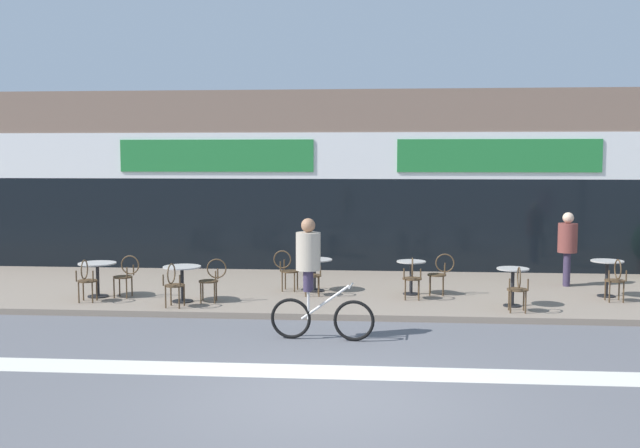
{
  "coord_description": "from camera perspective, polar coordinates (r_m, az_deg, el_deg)",
  "views": [
    {
      "loc": [
        0.72,
        -9.41,
        3.11
      ],
      "look_at": [
        -0.66,
        6.94,
        1.62
      ],
      "focal_mm": 42.0,
      "sensor_mm": 36.0,
      "label": 1
    }
  ],
  "objects": [
    {
      "name": "cafe_chair_1_near",
      "position": [
        15.06,
        -11.12,
        -4.36
      ],
      "size": [
        0.44,
        0.59,
        0.9
      ],
      "rotation": [
        0.0,
        0.0,
        1.48
      ],
      "color": "#4C3823",
      "rests_on": "sidewalk_slab"
    },
    {
      "name": "storefront_facade",
      "position": [
        21.4,
        2.88,
        3.31
      ],
      "size": [
        40.0,
        4.06,
        4.83
      ],
      "color": "#7F6656",
      "rests_on": "ground"
    },
    {
      "name": "cyclist_0",
      "position": [
        12.64,
        -0.59,
        -3.64
      ],
      "size": [
        1.78,
        0.52,
        2.07
      ],
      "rotation": [
        0.0,
        0.0,
        -0.08
      ],
      "color": "black",
      "rests_on": "ground"
    },
    {
      "name": "cafe_chair_4_near",
      "position": [
        14.81,
        14.86,
        -4.59
      ],
      "size": [
        0.42,
        0.58,
        0.9
      ],
      "rotation": [
        0.0,
        0.0,
        1.52
      ],
      "color": "#4C3823",
      "rests_on": "sidewalk_slab"
    },
    {
      "name": "ground_plane",
      "position": [
        9.94,
        0.44,
        -13.04
      ],
      "size": [
        120.0,
        120.0,
        0.0
      ],
      "primitive_type": "plane",
      "color": "#5B5B60"
    },
    {
      "name": "cafe_chair_0_side",
      "position": [
        16.39,
        -14.56,
        -3.65
      ],
      "size": [
        0.59,
        0.43,
        0.9
      ],
      "rotation": [
        0.0,
        0.0,
        3.07
      ],
      "color": "#4C3823",
      "rests_on": "sidewalk_slab"
    },
    {
      "name": "bistro_table_3",
      "position": [
        16.32,
        6.96,
        -3.57
      ],
      "size": [
        0.63,
        0.63,
        0.73
      ],
      "color": "black",
      "rests_on": "sidewalk_slab"
    },
    {
      "name": "pedestrian_near_end",
      "position": [
        18.14,
        18.34,
        -1.33
      ],
      "size": [
        0.51,
        0.51,
        1.7
      ],
      "rotation": [
        0.0,
        0.0,
        2.97
      ],
      "color": "#382D47",
      "rests_on": "sidewalk_slab"
    },
    {
      "name": "bistro_table_1",
      "position": [
        15.64,
        -10.47,
        -3.93
      ],
      "size": [
        0.78,
        0.78,
        0.74
      ],
      "color": "black",
      "rests_on": "sidewalk_slab"
    },
    {
      "name": "cafe_chair_1_side",
      "position": [
        15.5,
        -8.22,
        -4.04
      ],
      "size": [
        0.59,
        0.44,
        0.9
      ],
      "rotation": [
        0.0,
        0.0,
        3.24
      ],
      "color": "#4C3823",
      "rests_on": "sidewalk_slab"
    },
    {
      "name": "cafe_chair_2_near",
      "position": [
        15.98,
        -0.6,
        -3.7
      ],
      "size": [
        0.45,
        0.6,
        0.9
      ],
      "rotation": [
        0.0,
        0.0,
        1.7
      ],
      "color": "#4C3823",
      "rests_on": "sidewalk_slab"
    },
    {
      "name": "bike_lane_stripe",
      "position": [
        11.0,
        0.89,
        -11.2
      ],
      "size": [
        36.0,
        0.7,
        0.01
      ],
      "primitive_type": "cube",
      "color": "silver",
      "rests_on": "ground"
    },
    {
      "name": "cafe_chair_5_near",
      "position": [
        16.49,
        21.63,
        -3.8
      ],
      "size": [
        0.41,
        0.58,
        0.9
      ],
      "rotation": [
        0.0,
        0.0,
        1.59
      ],
      "color": "#4C3823",
      "rests_on": "sidewalk_slab"
    },
    {
      "name": "cafe_chair_3_side",
      "position": [
        16.35,
        9.16,
        -3.57
      ],
      "size": [
        0.59,
        0.44,
        0.9
      ],
      "rotation": [
        0.0,
        0.0,
        3.04
      ],
      "color": "#4C3823",
      "rests_on": "sidewalk_slab"
    },
    {
      "name": "cafe_chair_3_near",
      "position": [
        15.7,
        7.04,
        -3.91
      ],
      "size": [
        0.41,
        0.58,
        0.9
      ],
      "rotation": [
        0.0,
        0.0,
        1.55
      ],
      "color": "#4C3823",
      "rests_on": "sidewalk_slab"
    },
    {
      "name": "bistro_table_5",
      "position": [
        17.08,
        21.02,
        -3.36
      ],
      "size": [
        0.68,
        0.68,
        0.78
      ],
      "color": "black",
      "rests_on": "sidewalk_slab"
    },
    {
      "name": "sidewalk_slab",
      "position": [
        16.96,
        2.31,
        -5.17
      ],
      "size": [
        40.0,
        5.5,
        0.12
      ],
      "primitive_type": "cube",
      "color": "gray",
      "rests_on": "ground"
    },
    {
      "name": "bistro_table_4",
      "position": [
        15.41,
        14.47,
        -4.11
      ],
      "size": [
        0.63,
        0.63,
        0.77
      ],
      "color": "black",
      "rests_on": "sidewalk_slab"
    },
    {
      "name": "cafe_chair_2_side",
      "position": [
        16.68,
        -2.57,
        -3.34
      ],
      "size": [
        0.6,
        0.45,
        0.9
      ],
      "rotation": [
        0.0,
        0.0,
        -0.12
      ],
      "color": "#4C3823",
      "rests_on": "sidewalk_slab"
    },
    {
      "name": "bistro_table_2",
      "position": [
        16.6,
        -0.43,
        -3.36
      ],
      "size": [
        0.79,
        0.79,
        0.72
      ],
      "color": "black",
      "rests_on": "sidewalk_slab"
    },
    {
      "name": "bistro_table_0",
      "position": [
        16.61,
        -16.59,
        -3.54
      ],
      "size": [
        0.8,
        0.8,
        0.73
      ],
      "color": "black",
      "rests_on": "sidewalk_slab"
    },
    {
      "name": "cafe_chair_0_near",
      "position": [
        16.04,
        -17.39,
        -3.91
      ],
      "size": [
        0.43,
        0.59,
        0.9
      ],
      "rotation": [
        0.0,
        0.0,
        1.64
      ],
      "color": "#4C3823",
      "rests_on": "sidewalk_slab"
    }
  ]
}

